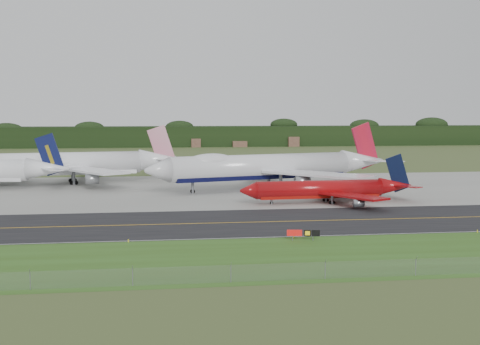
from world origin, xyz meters
name	(u,v)px	position (x,y,z in m)	size (l,w,h in m)	color
ground	(290,218)	(0.00, 0.00, 0.00)	(600.00, 600.00, 0.00)	#3B4A22
grass_verge	(341,255)	(0.00, -35.00, 0.01)	(400.00, 30.00, 0.01)	#304E17
taxiway	(294,221)	(0.00, -4.00, 0.01)	(400.00, 32.00, 0.02)	black
apron	(250,189)	(0.00, 51.00, 0.01)	(400.00, 78.00, 0.01)	gray
taxiway_centreline	(294,221)	(0.00, -4.00, 0.03)	(400.00, 0.40, 0.00)	gold
taxiway_edge_line	(314,236)	(0.00, -19.50, 0.03)	(400.00, 0.25, 0.00)	silver
perimeter_fence	(371,269)	(0.00, -48.00, 1.10)	(320.00, 0.10, 320.00)	slate
horizon_treeline	(192,137)	(0.00, 273.76, 5.47)	(700.00, 25.00, 12.00)	black
jet_ba_747	(270,167)	(5.03, 48.26, 6.13)	(70.50, 57.16, 18.01)	silver
jet_red_737	(329,190)	(13.58, 20.14, 3.09)	(41.43, 33.74, 11.19)	maroon
jet_star_tail	(72,164)	(-49.43, 70.97, 5.67)	(64.44, 53.41, 17.01)	white
taxiway_sign	(303,233)	(-2.87, -23.24, 1.26)	(5.29, 1.26, 1.79)	slate
edge_marker_left	(128,241)	(-31.16, -20.50, 0.25)	(0.16, 0.16, 0.50)	yellow
edge_marker_center	(294,236)	(-3.83, -20.50, 0.25)	(0.16, 0.16, 0.50)	yellow
edge_marker_right	(477,231)	(28.91, -20.50, 0.25)	(0.16, 0.16, 0.50)	yellow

